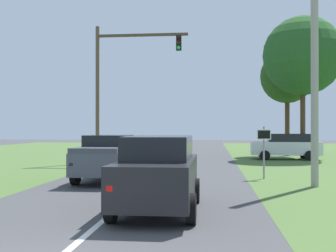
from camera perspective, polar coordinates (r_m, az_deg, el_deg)
ground_plane at (r=17.67m, az=-2.49°, el=-7.42°), size 120.00×120.00×0.00m
red_suv_near at (r=11.33m, az=-1.26°, el=-6.15°), size 2.09×4.62×1.98m
pickup_truck_lead at (r=17.96m, az=-7.80°, el=-4.18°), size 2.24×5.24×1.91m
traffic_light at (r=27.02m, az=-6.70°, el=6.71°), size 5.83×0.40×8.59m
keep_moving_sign at (r=18.91m, az=12.71°, el=-2.52°), size 0.60×0.09×2.27m
oak_tree_right at (r=32.67m, az=17.57°, el=8.92°), size 5.71×5.71×10.28m
crossing_suv_far at (r=30.81m, az=15.52°, el=-2.59°), size 4.79×2.20×1.80m
utility_pole_right at (r=17.07m, az=19.02°, el=8.30°), size 0.28×0.28×9.48m
extra_tree_1 at (r=35.04m, az=15.66°, el=6.35°), size 4.21×4.21×8.37m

